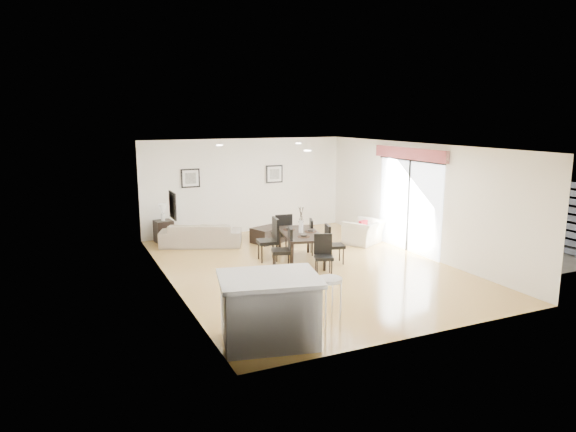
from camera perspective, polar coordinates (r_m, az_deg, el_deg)
name	(u,v)px	position (r m, az deg, el deg)	size (l,w,h in m)	color
ground	(307,267)	(11.54, 2.08, -5.70)	(8.00, 8.00, 0.00)	tan
wall_back	(245,186)	(14.87, -4.77, 3.37)	(6.00, 0.04, 2.70)	white
wall_front	(427,251)	(7.94, 15.15, -3.75)	(6.00, 0.04, 2.70)	white
wall_left	(170,219)	(10.27, -13.03, -0.33)	(0.04, 8.00, 2.70)	white
wall_right	(418,199)	(12.84, 14.21, 1.85)	(0.04, 8.00, 2.70)	white
ceiling	(308,146)	(11.07, 2.18, 7.80)	(6.00, 8.00, 0.02)	white
sofa	(201,234)	(13.51, -9.64, -2.04)	(2.07, 0.81, 0.60)	gray
armchair	(364,232)	(13.70, 8.43, -1.79)	(0.96, 0.84, 0.62)	beige
courtyard_plant_a	(522,238)	(14.15, 24.55, -2.21)	(0.59, 0.51, 0.65)	#345A26
courtyard_plant_b	(460,221)	(15.73, 18.54, -0.54)	(0.36, 0.36, 0.65)	#345A26
dining_table	(301,236)	(11.80, 1.45, -2.20)	(1.19, 1.81, 0.69)	black
dining_chair_wnear	(286,246)	(11.20, -0.27, -3.39)	(0.53, 0.53, 0.95)	black
dining_chair_wfar	(271,237)	(11.94, -1.90, -2.33)	(0.51, 0.51, 1.01)	black
dining_chair_enear	(332,242)	(11.76, 4.88, -2.88)	(0.49, 0.49, 0.90)	black
dining_chair_efar	(315,235)	(12.48, 3.02, -2.12)	(0.50, 0.50, 0.87)	black
dining_chair_head	(323,252)	(10.95, 3.95, -4.02)	(0.50, 0.50, 0.86)	black
dining_chair_foot	(283,230)	(12.73, -0.60, -1.62)	(0.48, 0.48, 0.96)	black
vase	(301,221)	(11.73, 1.46, -0.59)	(0.66, 1.07, 0.61)	white
coffee_table	(271,234)	(13.79, -1.89, -2.05)	(1.02, 0.61, 0.41)	black
side_table	(164,231)	(14.12, -13.64, -1.66)	(0.44, 0.44, 0.59)	black
table_lamp	(163,210)	(14.01, -13.75, 0.65)	(0.23, 0.23, 0.44)	white
cushion	(363,226)	(13.54, 8.34, -1.11)	(0.30, 0.09, 0.30)	maroon
kitchen_island	(269,309)	(7.72, -2.10, -10.28)	(1.67, 1.41, 1.02)	silver
bar_stool	(329,285)	(8.06, 4.63, -7.70)	(0.39, 0.39, 0.86)	silver
framed_print_back_left	(190,178)	(14.35, -10.79, 4.15)	(0.52, 0.04, 0.52)	black
framed_print_back_right	(274,174)	(15.13, -1.53, 4.69)	(0.52, 0.04, 0.52)	black
framed_print_left_wall	(173,205)	(10.03, -12.70, 1.16)	(0.04, 0.52, 0.52)	black
sliding_door	(409,185)	(13.00, 13.30, 3.41)	(0.12, 2.70, 2.57)	white
courtyard	(487,202)	(15.65, 21.27, 1.46)	(6.00, 6.00, 2.00)	gray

